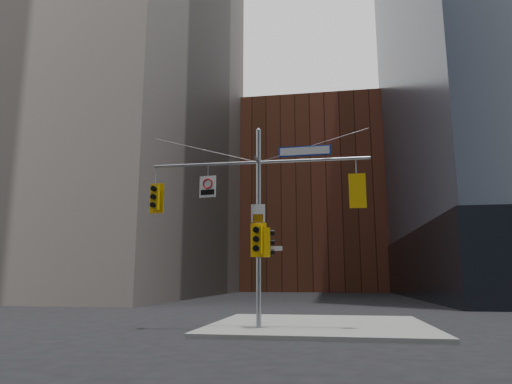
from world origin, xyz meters
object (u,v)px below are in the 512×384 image
(street_sign_blade, at_px, (305,151))
(traffic_light_pole_front, at_px, (257,240))
(traffic_light_east_arm, at_px, (357,192))
(signal_assembly, at_px, (259,205))
(traffic_light_west_arm, at_px, (155,198))
(traffic_light_pole_side, at_px, (268,242))
(regulatory_sign_arm, at_px, (208,186))

(street_sign_blade, bearing_deg, traffic_light_pole_front, -168.69)
(traffic_light_pole_front, relative_size, street_sign_blade, 0.63)
(traffic_light_east_arm, relative_size, traffic_light_pole_front, 1.02)
(traffic_light_pole_front, xyz_separation_m, street_sign_blade, (1.69, 0.27, 3.20))
(signal_assembly, bearing_deg, traffic_light_west_arm, 179.82)
(street_sign_blade, bearing_deg, signal_assembly, -177.68)
(traffic_light_west_arm, height_order, traffic_light_pole_front, traffic_light_west_arm)
(traffic_light_pole_side, bearing_deg, street_sign_blade, -103.89)
(traffic_light_pole_front, xyz_separation_m, regulatory_sign_arm, (-1.90, 0.25, 2.02))
(traffic_light_east_arm, height_order, street_sign_blade, street_sign_blade)
(signal_assembly, bearing_deg, traffic_light_east_arm, 0.02)
(signal_assembly, height_order, traffic_light_pole_front, signal_assembly)
(traffic_light_pole_front, height_order, street_sign_blade, street_sign_blade)
(signal_assembly, relative_size, traffic_light_west_arm, 6.97)
(signal_assembly, xyz_separation_m, traffic_light_west_arm, (-3.93, 0.01, 0.38))
(traffic_light_west_arm, bearing_deg, street_sign_blade, 1.92)
(signal_assembly, relative_size, traffic_light_east_arm, 6.60)
(traffic_light_west_arm, height_order, street_sign_blade, street_sign_blade)
(street_sign_blade, bearing_deg, regulatory_sign_arm, -177.42)
(signal_assembly, distance_m, traffic_light_east_arm, 3.51)
(traffic_light_west_arm, bearing_deg, signal_assembly, 1.83)
(signal_assembly, xyz_separation_m, regulatory_sign_arm, (-1.90, -0.02, 0.76))
(street_sign_blade, distance_m, regulatory_sign_arm, 3.78)
(traffic_light_west_arm, height_order, regulatory_sign_arm, regulatory_sign_arm)
(traffic_light_west_arm, distance_m, traffic_light_east_arm, 7.42)
(traffic_light_pole_side, distance_m, street_sign_blade, 3.55)
(signal_assembly, height_order, traffic_light_west_arm, signal_assembly)
(traffic_light_west_arm, xyz_separation_m, traffic_light_east_arm, (7.42, -0.01, -0.00))
(traffic_light_east_arm, bearing_deg, traffic_light_pole_front, 2.07)
(traffic_light_west_arm, xyz_separation_m, street_sign_blade, (5.62, -0.01, 1.55))
(signal_assembly, relative_size, traffic_light_pole_front, 6.71)
(traffic_light_east_arm, xyz_separation_m, street_sign_blade, (-1.80, 0.00, 1.55))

